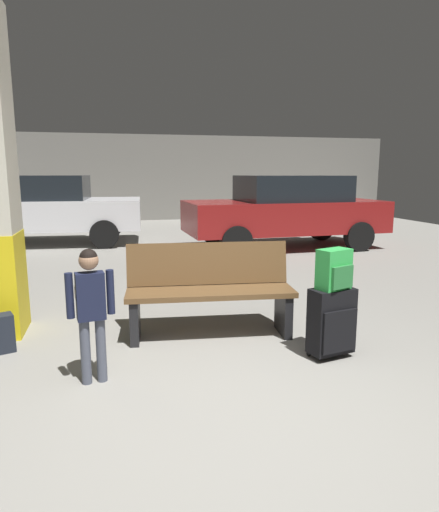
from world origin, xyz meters
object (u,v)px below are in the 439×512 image
object	(u,v)px
bench	(210,290)
parked_car_far	(44,208)
backpack_bright	(334,270)
suitcase	(332,321)
child	(91,302)
parked_car_near	(286,210)

from	to	relation	value
bench	parked_car_far	distance (m)	6.85
backpack_bright	suitcase	bearing A→B (deg)	172.30
bench	child	size ratio (longest dim) A/B	1.60
suitcase	child	distance (m)	1.99
backpack_bright	child	distance (m)	1.97
bench	child	world-z (taller)	child
parked_car_far	bench	bearing A→B (deg)	-70.06
backpack_bright	parked_car_far	distance (m)	7.92
child	backpack_bright	bearing A→B (deg)	0.45
parked_car_far	suitcase	bearing A→B (deg)	-65.99
suitcase	child	xyz separation A→B (m)	(-1.97, -0.02, 0.31)
suitcase	parked_car_near	world-z (taller)	parked_car_near
parked_car_near	bench	bearing A→B (deg)	-119.38
bench	parked_car_near	xyz separation A→B (m)	(2.67, 4.75, 0.36)
suitcase	backpack_bright	bearing A→B (deg)	-7.70
suitcase	parked_car_near	bearing A→B (deg)	72.19
bench	suitcase	world-z (taller)	bench
bench	parked_car_far	size ratio (longest dim) A/B	0.39
bench	parked_car_near	distance (m)	5.46
bench	backpack_bright	size ratio (longest dim) A/B	4.84
backpack_bright	child	bearing A→B (deg)	-179.55
child	parked_car_far	world-z (taller)	parked_car_far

